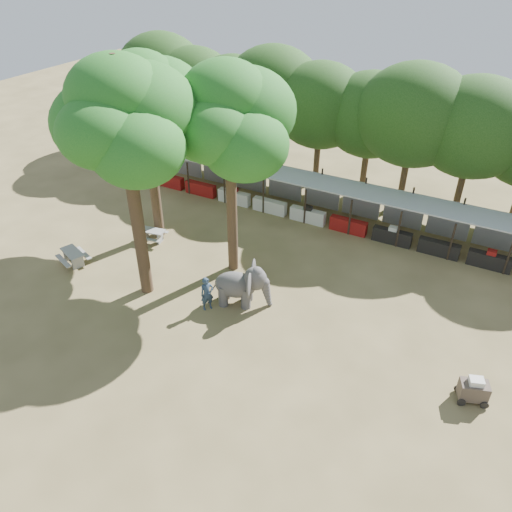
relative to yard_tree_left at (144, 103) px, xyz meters
The scene contains 11 objects.
ground 14.23m from the yard_tree_left, 38.20° to the right, with size 100.00×100.00×0.00m, color brown.
vendor_stalls 13.30m from the yard_tree_left, 36.06° to the left, with size 28.00×2.99×2.80m.
yard_tree_left is the anchor object (origin of this frame).
yard_tree_center 5.92m from the yard_tree_left, 59.04° to the right, with size 7.10×6.90×12.04m.
yard_tree_back 6.09m from the yard_tree_left, ahead, with size 7.10×6.90×11.36m.
backdrop_trees 15.17m from the yard_tree_left, 52.28° to the left, with size 46.46×5.95×8.33m.
elephant 11.41m from the yard_tree_left, 24.46° to the right, with size 3.11×2.33×2.31m.
handler 11.14m from the yard_tree_left, 35.97° to the right, with size 0.67×0.45×1.87m, color #26384C.
picnic_table_near 9.51m from the yard_tree_left, 112.46° to the right, with size 2.09×1.99×0.83m.
picnic_table_far 7.78m from the yard_tree_left, 75.33° to the right, with size 1.75×1.62×0.77m.
cart_front 21.55m from the yard_tree_left, 13.75° to the right, with size 1.44×1.17×1.21m.
Camera 1 is at (9.24, -14.01, 16.31)m, focal length 35.00 mm.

